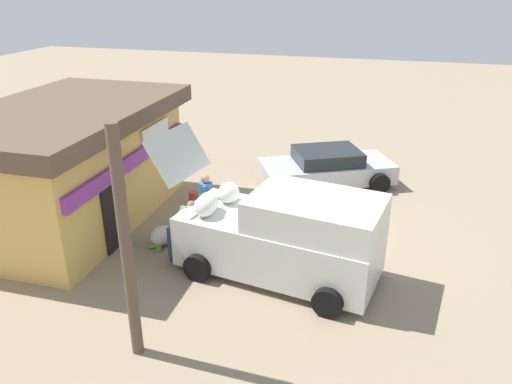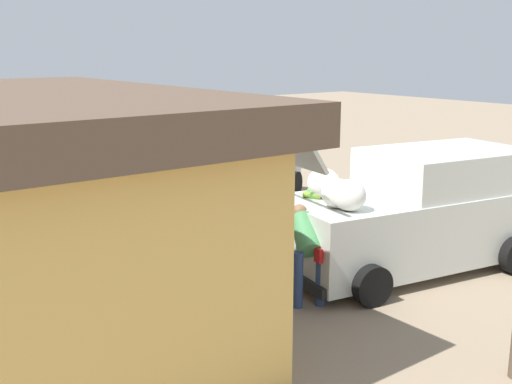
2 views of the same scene
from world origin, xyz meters
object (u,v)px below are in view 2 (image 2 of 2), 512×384
(storefront_bar, at_px, (22,216))
(parked_sedan, at_px, (234,181))
(customer_bending, at_px, (306,245))
(unloaded_banana_pile, at_px, (241,287))
(vendor_standing, at_px, (250,219))
(delivery_van, at_px, (413,211))
(paint_bucket, at_px, (156,250))

(storefront_bar, relative_size, parked_sedan, 1.52)
(customer_bending, distance_m, unloaded_banana_pile, 1.12)
(parked_sedan, bearing_deg, customer_bending, 155.14)
(parked_sedan, relative_size, customer_bending, 3.20)
(storefront_bar, relative_size, unloaded_banana_pile, 7.34)
(vendor_standing, distance_m, customer_bending, 1.42)
(parked_sedan, xyz_separation_m, customer_bending, (-5.41, 2.51, 0.29))
(customer_bending, bearing_deg, storefront_bar, 71.92)
(storefront_bar, distance_m, delivery_van, 6.10)
(storefront_bar, bearing_deg, vendor_standing, -86.01)
(delivery_van, bearing_deg, customer_bending, 90.71)
(customer_bending, bearing_deg, parked_sedan, -24.86)
(vendor_standing, bearing_deg, storefront_bar, 93.99)
(storefront_bar, height_order, parked_sedan, storefront_bar)
(storefront_bar, height_order, unloaded_banana_pile, storefront_bar)
(storefront_bar, height_order, delivery_van, storefront_bar)
(parked_sedan, xyz_separation_m, paint_bucket, (-2.55, 3.43, -0.36))
(customer_bending, bearing_deg, paint_bucket, 17.92)
(delivery_van, distance_m, parked_sedan, 5.40)
(paint_bucket, bearing_deg, delivery_van, -130.52)
(storefront_bar, relative_size, vendor_standing, 4.20)
(customer_bending, xyz_separation_m, unloaded_banana_pile, (0.55, 0.75, -0.64))
(storefront_bar, relative_size, delivery_van, 1.30)
(paint_bucket, bearing_deg, unloaded_banana_pile, -175.62)
(delivery_van, xyz_separation_m, paint_bucket, (2.83, 3.31, -0.78))
(parked_sedan, distance_m, vendor_standing, 4.70)
(vendor_standing, xyz_separation_m, paint_bucket, (1.44, 0.98, -0.72))
(paint_bucket, bearing_deg, parked_sedan, -53.35)
(storefront_bar, xyz_separation_m, paint_bucket, (1.69, -2.65, -1.41))
(vendor_standing, bearing_deg, unloaded_banana_pile, 137.48)
(parked_sedan, distance_m, unloaded_banana_pile, 5.86)
(storefront_bar, relative_size, paint_bucket, 16.66)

